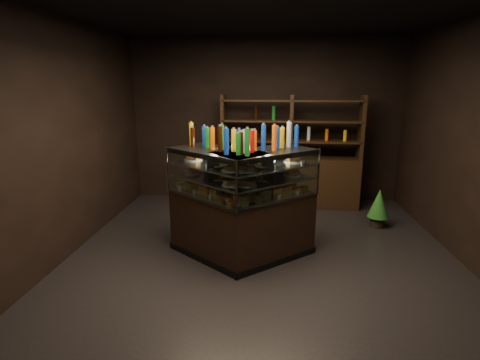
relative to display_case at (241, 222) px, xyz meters
name	(u,v)px	position (x,y,z in m)	size (l,w,h in m)	color
ground	(262,252)	(0.27, 0.12, -0.47)	(5.00, 5.00, 0.00)	black
room_shell	(264,104)	(0.27, 0.12, 1.47)	(5.02, 5.02, 3.01)	black
display_case	(241,222)	(0.00, 0.00, 0.00)	(1.97, 1.31, 1.40)	black
food_display	(241,180)	(0.00, -0.01, 0.55)	(1.61, 0.87, 0.43)	#B38240
bottles_top	(241,139)	(0.00, 0.00, 1.06)	(1.44, 0.73, 0.30)	#147223
potted_conifer	(379,203)	(2.06, 1.19, -0.08)	(0.32, 0.32, 0.69)	black
back_shelving	(290,173)	(0.73, 2.17, 0.14)	(2.48, 0.54, 2.00)	black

